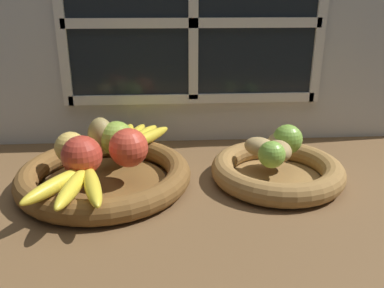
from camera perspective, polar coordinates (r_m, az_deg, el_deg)
The scene contains 16 objects.
ground_plane at distance 83.75cm, azimuth 1.42°, elevation -7.16°, with size 140.00×90.00×3.00cm, color brown.
back_wall at distance 104.20cm, azimuth 0.10°, elevation 15.33°, with size 140.00×4.60×55.00cm.
fruit_bowl_left at distance 84.93cm, azimuth -12.38°, elevation -4.44°, with size 35.83×35.83×4.83cm.
fruit_bowl_right at distance 86.96cm, azimuth 12.07°, elevation -3.79°, with size 28.13×28.13×4.83cm.
apple_green_back at distance 86.90cm, azimuth -10.75°, elevation 0.79°, with size 7.49×7.49×7.49cm, color #8CAD3D.
apple_golden_left at distance 85.49cm, azimuth -16.99°, elevation -0.46°, with size 6.49×6.49×6.49cm, color #DBB756.
apple_red_front at distance 78.70cm, azimuth -15.51°, elevation -1.63°, with size 7.81×7.81×7.81cm, color #B73828.
apple_red_right at distance 80.63cm, azimuth -9.07°, elevation -0.53°, with size 7.90×7.90×7.90cm, color #CC422D.
pear_brown at distance 87.89cm, azimuth -12.90°, elevation 1.12°, with size 5.99×5.51×8.24cm, color olive.
banana_bunch_front at distance 73.23cm, azimuth -16.45°, elevation -5.60°, with size 15.14×17.61×2.81cm.
banana_bunch_back at distance 93.92cm, azimuth -8.51°, elevation 0.92°, with size 14.98×19.10×2.74cm.
potato_large at distance 85.18cm, azimuth 12.30°, elevation -0.95°, with size 7.42×5.33×4.12cm, color #A38451.
potato_back at distance 89.34cm, azimuth 12.79°, elevation 0.22°, with size 6.84×5.91×4.64cm, color #A38451.
potato_oblong at distance 86.74cm, azimuth 9.68°, elevation -0.40°, with size 7.07×5.17×4.02cm, color tan.
lime_near at distance 81.01cm, azimuth 11.35°, elevation -1.49°, with size 5.51×5.51×5.51cm, color #7AAD3D.
lime_far at distance 88.86cm, azimuth 13.52°, elevation 0.67°, with size 6.46×6.46×6.46cm, color #7AAD3D.
Camera 1 is at (-6.75, -73.75, 37.62)cm, focal length 37.23 mm.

